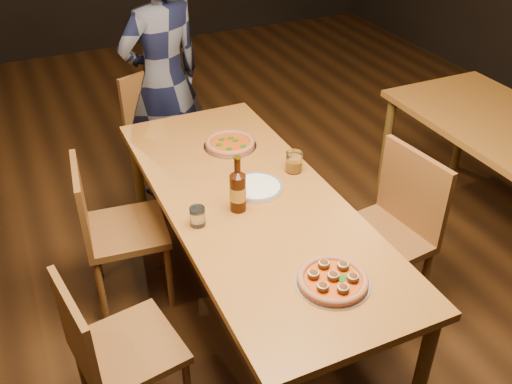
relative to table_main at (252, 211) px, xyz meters
name	(u,v)px	position (x,y,z in m)	size (l,w,h in m)	color
ground	(252,311)	(0.00, 0.00, -0.68)	(9.00, 9.00, 0.00)	black
table_main	(252,211)	(0.00, 0.00, 0.00)	(0.80, 2.00, 0.75)	brown
chair_main_nw	(128,347)	(-0.73, -0.36, -0.25)	(0.40, 0.40, 0.86)	brown
chair_main_sw	(126,229)	(-0.54, 0.42, -0.23)	(0.42, 0.42, 0.89)	brown
chair_main_e	(377,238)	(0.59, -0.23, -0.20)	(0.45, 0.45, 0.96)	brown
chair_end	(173,141)	(-0.04, 1.19, -0.20)	(0.44, 0.44, 0.95)	brown
pizza_meatball	(333,280)	(0.05, -0.66, 0.09)	(0.30, 0.30, 0.05)	#B7B7BF
pizza_margherita	(230,143)	(0.10, 0.51, 0.09)	(0.29, 0.29, 0.04)	#B7B7BF
plate_stack	(257,188)	(0.06, 0.06, 0.08)	(0.25, 0.25, 0.02)	white
beer_bottle	(238,192)	(-0.09, -0.05, 0.17)	(0.08, 0.08, 0.27)	black
water_glass	(198,216)	(-0.30, -0.08, 0.12)	(0.07, 0.07, 0.09)	white
amber_glass	(294,162)	(0.30, 0.14, 0.12)	(0.08, 0.08, 0.11)	#A26212
diner	(163,81)	(-0.01, 1.37, 0.15)	(0.60, 0.40, 1.66)	black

